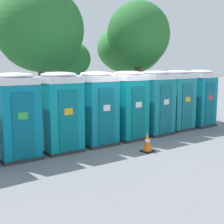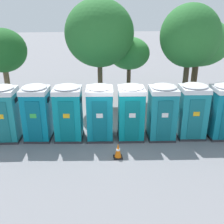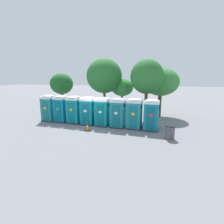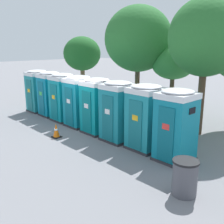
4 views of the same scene
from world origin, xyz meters
name	(u,v)px [view 2 (image 2 of 4)]	position (x,y,z in m)	size (l,w,h in m)	color
ground_plane	(115,137)	(0.00, 0.00, 0.00)	(120.00, 120.00, 0.00)	slate
portapotty_0	(5,113)	(-4.90, 0.36, 1.28)	(1.25, 1.27, 2.54)	#2D2D33
portapotty_1	(37,112)	(-3.50, 0.28, 1.28)	(1.29, 1.32, 2.54)	#2D2D33
portapotty_2	(68,112)	(-2.10, 0.12, 1.28)	(1.34, 1.32, 2.54)	#2D2D33
portapotty_3	(100,112)	(-0.71, -0.02, 1.28)	(1.28, 1.29, 2.54)	#2D2D33
portapotty_4	(131,112)	(0.69, -0.15, 1.28)	(1.26, 1.29, 2.54)	#2D2D33
portapotty_5	(162,112)	(2.09, -0.29, 1.28)	(1.31, 1.29, 2.54)	#2D2D33
portapotty_6	(192,110)	(3.50, -0.30, 1.28)	(1.34, 1.31, 2.54)	#2D2D33
portapotty_7	(223,111)	(4.89, -0.50, 1.28)	(1.26, 1.28, 2.54)	#2D2D33
street_tree_0	(3,51)	(-5.89, 4.88, 3.35)	(2.73, 2.73, 4.62)	brown
street_tree_1	(198,42)	(5.69, 4.75, 3.69)	(3.79, 3.79, 5.17)	#4C3826
street_tree_2	(99,34)	(-0.36, 4.32, 4.30)	(3.88, 3.88, 6.19)	brown
street_tree_3	(129,54)	(1.51, 5.14, 3.03)	(2.51, 2.51, 4.04)	#4C3826
street_tree_4	(190,36)	(4.30, 2.77, 4.24)	(3.16, 3.16, 5.91)	#4C3826
traffic_cone	(118,151)	(-0.12, -1.85, 0.31)	(0.36, 0.36, 0.64)	black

